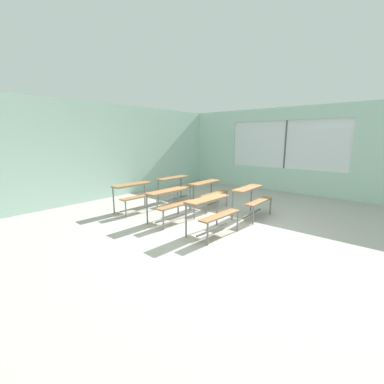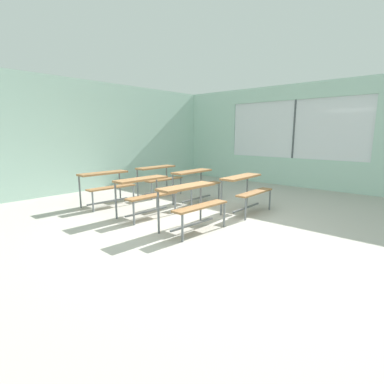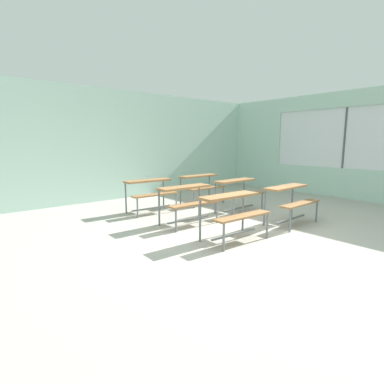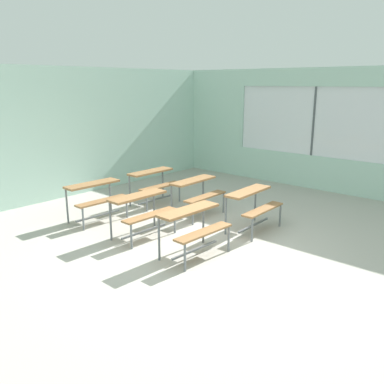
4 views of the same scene
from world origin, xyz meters
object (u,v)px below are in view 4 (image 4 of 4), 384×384
at_px(desk_bench_r1c0, 142,206).
at_px(desk_bench_r2c0, 96,193).
at_px(desk_bench_r0c1, 253,201).
at_px(desk_bench_r0c0, 194,221).
at_px(desk_bench_r1c1, 197,189).
at_px(desk_bench_r2c1, 154,179).

xyz_separation_m(desk_bench_r1c0, desk_bench_r2c0, (-0.01, 1.33, 0.00)).
relative_size(desk_bench_r0c1, desk_bench_r2c0, 1.00).
bearing_deg(desk_bench_r0c0, desk_bench_r0c1, 0.05).
relative_size(desk_bench_r0c0, desk_bench_r1c1, 1.01).
bearing_deg(desk_bench_r2c0, desk_bench_r1c1, -37.88).
bearing_deg(desk_bench_r0c1, desk_bench_r2c0, 119.26).
relative_size(desk_bench_r1c0, desk_bench_r1c1, 1.00).
distance_m(desk_bench_r0c0, desk_bench_r0c1, 1.58).
xyz_separation_m(desk_bench_r1c1, desk_bench_r2c1, (0.00, 1.27, 0.00)).
height_order(desk_bench_r0c0, desk_bench_r1c1, same).
height_order(desk_bench_r1c1, desk_bench_r2c0, same).
bearing_deg(desk_bench_r1c0, desk_bench_r0c0, -89.92).
bearing_deg(desk_bench_r1c1, desk_bench_r0c0, -142.11).
xyz_separation_m(desk_bench_r1c0, desk_bench_r2c1, (1.53, 1.31, 0.00)).
distance_m(desk_bench_r0c0, desk_bench_r2c0, 2.55).
relative_size(desk_bench_r1c1, desk_bench_r2c0, 0.99).
xyz_separation_m(desk_bench_r0c1, desk_bench_r1c1, (-0.03, 1.32, 0.00)).
xyz_separation_m(desk_bench_r2c0, desk_bench_r2c1, (1.54, -0.01, 0.00)).
bearing_deg(desk_bench_r2c1, desk_bench_r0c0, -120.94).
distance_m(desk_bench_r2c0, desk_bench_r2c1, 1.54).
distance_m(desk_bench_r0c0, desk_bench_r1c1, 2.00).
bearing_deg(desk_bench_r1c0, desk_bench_r2c1, 41.92).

